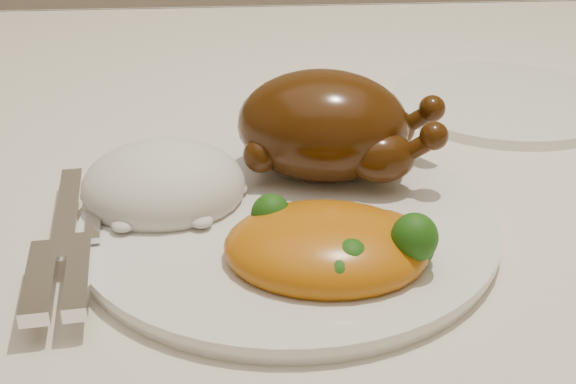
{
  "coord_description": "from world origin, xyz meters",
  "views": [
    {
      "loc": [
        -0.08,
        -0.56,
        1.04
      ],
      "look_at": [
        -0.05,
        -0.1,
        0.8
      ],
      "focal_mm": 50.0,
      "sensor_mm": 36.0,
      "label": 1
    }
  ],
  "objects": [
    {
      "name": "tablecloth",
      "position": [
        0.0,
        0.0,
        0.74
      ],
      "size": [
        1.73,
        1.03,
        0.18
      ],
      "color": "beige",
      "rests_on": "dining_table"
    },
    {
      "name": "side_plate",
      "position": [
        0.17,
        0.12,
        0.77
      ],
      "size": [
        0.26,
        0.26,
        0.01
      ],
      "primitive_type": "cylinder",
      "rotation": [
        0.0,
        0.0,
        0.28
      ],
      "color": "white",
      "rests_on": "tablecloth"
    },
    {
      "name": "rice_mound",
      "position": [
        -0.13,
        -0.06,
        0.79
      ],
      "size": [
        0.12,
        0.11,
        0.06
      ],
      "rotation": [
        0.0,
        0.0,
        0.03
      ],
      "color": "white",
      "rests_on": "dinner_plate"
    },
    {
      "name": "mac_and_cheese",
      "position": [
        -0.02,
        -0.15,
        0.79
      ],
      "size": [
        0.14,
        0.11,
        0.05
      ],
      "rotation": [
        0.0,
        0.0,
        -0.13
      ],
      "color": "#B6620B",
      "rests_on": "dinner_plate"
    },
    {
      "name": "roast_chicken",
      "position": [
        -0.01,
        -0.03,
        0.82
      ],
      "size": [
        0.16,
        0.12,
        0.08
      ],
      "rotation": [
        0.0,
        0.0,
        -0.21
      ],
      "color": "#422007",
      "rests_on": "dinner_plate"
    },
    {
      "name": "dinner_plate",
      "position": [
        -0.05,
        -0.1,
        0.77
      ],
      "size": [
        0.34,
        0.34,
        0.01
      ],
      "primitive_type": "cylinder",
      "rotation": [
        0.0,
        0.0,
        -0.26
      ],
      "color": "white",
      "rests_on": "tablecloth"
    },
    {
      "name": "dining_table",
      "position": [
        0.0,
        0.0,
        0.67
      ],
      "size": [
        1.6,
        0.9,
        0.76
      ],
      "color": "brown",
      "rests_on": "floor"
    },
    {
      "name": "cutlery",
      "position": [
        -0.18,
        -0.14,
        0.79
      ],
      "size": [
        0.05,
        0.19,
        0.01
      ],
      "rotation": [
        0.0,
        0.0,
        0.11
      ],
      "color": "silver",
      "rests_on": "dinner_plate"
    }
  ]
}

